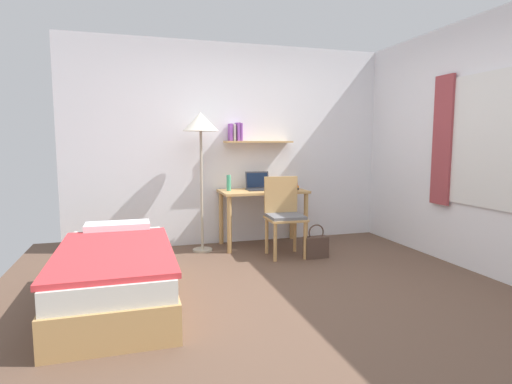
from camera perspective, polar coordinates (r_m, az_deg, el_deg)
The scene contains 11 objects.
ground_plane at distance 3.83m, azimuth 5.30°, elevation -13.51°, with size 5.28×5.28×0.00m, color brown.
wall_back at distance 5.52m, azimuth -2.45°, elevation 6.52°, with size 4.40×0.27×2.60m.
wall_right at distance 4.75m, azimuth 28.85°, elevation 5.67°, with size 0.10×4.40×2.60m.
bed at distance 3.71m, azimuth -18.66°, elevation -10.60°, with size 0.89×1.87×0.54m.
desk at distance 5.33m, azimuth 0.94°, elevation -1.12°, with size 1.09×0.58×0.72m.
desk_chair at distance 4.90m, azimuth 3.87°, elevation -2.84°, with size 0.44×0.44×0.93m.
standing_lamp at distance 5.05m, azimuth -7.61°, elevation 8.64°, with size 0.42×0.42×1.68m.
laptop at distance 5.36m, azimuth 0.33°, elevation 0.95°, with size 0.32×0.24×0.23m.
water_bottle at distance 5.24m, azimuth -3.76°, elevation 1.26°, with size 0.05×0.05×0.20m, color #42A87F.
book_stack at distance 5.41m, azimuth 4.68°, elevation 0.94°, with size 0.18×0.24×0.12m.
handbag at distance 4.89m, azimuth 8.23°, elevation -7.39°, with size 0.28×0.12×0.40m.
Camera 1 is at (-1.35, -3.33, 1.33)m, focal length 29.12 mm.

